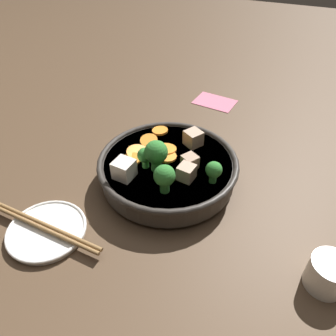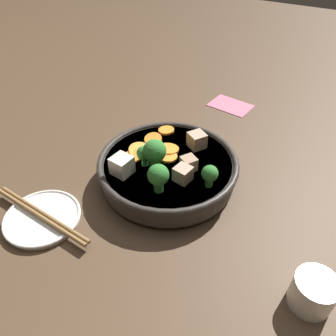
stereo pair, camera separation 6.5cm
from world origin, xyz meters
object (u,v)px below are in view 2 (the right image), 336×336
Objects in this scene: chopsticks_pair at (41,215)px; side_saucer at (43,218)px; stirfry_bowl at (168,167)px; tea_cup at (313,292)px.

side_saucer is at bearing -108.43° from chopsticks_pair.
side_saucer is at bearing 54.49° from stirfry_bowl.
chopsticks_pair reaches higher than side_saucer.
stirfry_bowl is 4.50× the size of tea_cup.
chopsticks_pair is at bearing 71.57° from side_saucer.
stirfry_bowl is at bearing -125.51° from chopsticks_pair.
stirfry_bowl is 0.33m from tea_cup.
side_saucer is 0.60× the size of chopsticks_pair.
tea_cup reaches higher than chopsticks_pair.
tea_cup is at bearing -170.12° from side_saucer.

